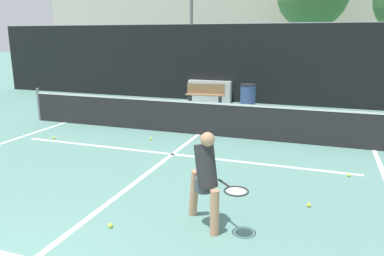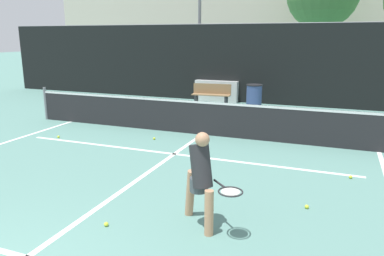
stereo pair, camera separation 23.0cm
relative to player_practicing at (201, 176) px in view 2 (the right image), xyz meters
The scene contains 15 objects.
court_service_line 3.56m from the player_practicing, 120.40° to the left, with size 8.25×0.10×0.01m, color white.
court_center_mark 2.55m from the player_practicing, 136.28° to the left, with size 0.10×6.48×0.01m, color white.
net 5.23m from the player_practicing, 109.66° to the left, with size 11.09×0.09×1.07m.
fence_back 10.69m from the player_practicing, 99.49° to the left, with size 24.00×0.06×3.20m.
player_practicing is the anchor object (origin of this frame).
tennis_ball_scattered_1 1.96m from the player_practicing, 39.67° to the left, with size 0.07×0.07×0.07m, color #D1E033.
tennis_ball_scattered_2 2.68m from the player_practicing, 107.08° to the left, with size 0.07×0.07×0.07m, color #D1E033.
tennis_ball_scattered_3 6.20m from the player_practicing, 149.12° to the left, with size 0.07×0.07×0.07m, color #D1E033.
tennis_ball_scattered_4 1.57m from the player_practicing, 158.33° to the right, with size 0.07×0.07×0.07m, color #D1E033.
tennis_ball_scattered_6 4.88m from the player_practicing, 125.04° to the left, with size 0.07×0.07×0.07m, color #D1E033.
tennis_ball_scattered_9 3.59m from the player_practicing, 53.64° to the left, with size 0.07×0.07×0.07m, color #D1E033.
courtside_bench 9.80m from the player_practicing, 107.55° to the left, with size 1.55×0.52×0.86m.
trash_bin 9.41m from the player_practicing, 97.58° to the left, with size 0.61×0.61×0.92m.
parked_car 12.83m from the player_practicing, 103.79° to the left, with size 1.84×4.66×1.46m.
building_far 22.81m from the player_practicing, 94.45° to the left, with size 36.00×2.40×6.86m, color beige.
Camera 2 is at (3.45, -1.91, 2.70)m, focal length 35.00 mm.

